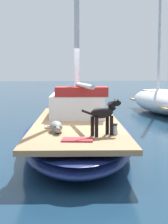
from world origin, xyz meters
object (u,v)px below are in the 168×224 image
dog_black (104,114)px  moored_boat_starboard_side (162,100)px  sailboat_main (77,135)px  deck_towel (77,140)px  deck_winch (114,129)px  dog_grey (56,127)px  coiled_rope (52,127)px

dog_black → moored_boat_starboard_side: bearing=61.9°
sailboat_main → dog_black: size_ratio=8.51×
deck_towel → deck_winch: bearing=34.1°
sailboat_main → deck_towel: size_ratio=13.44×
deck_winch → deck_towel: deck_winch is taller
sailboat_main → deck_towel: (-0.37, -2.46, 0.34)m
sailboat_main → moored_boat_starboard_side: moored_boat_starboard_side is taller
deck_winch → sailboat_main: bearing=103.0°
sailboat_main → moored_boat_starboard_side: (4.97, 6.90, 0.24)m
dog_grey → moored_boat_starboard_side: bearing=56.1°
dog_grey → deck_towel: 1.04m
moored_boat_starboard_side → deck_towel: bearing=-119.7°
sailboat_main → moored_boat_starboard_side: 8.50m
moored_boat_starboard_side → coiled_rope: bearing=-126.0°
dog_black → deck_winch: (0.22, 0.09, -0.32)m
sailboat_main → dog_grey: 1.66m
dog_black → moored_boat_starboard_side: size_ratio=0.11×
deck_towel → moored_boat_starboard_side: size_ratio=0.07×
deck_winch → coiled_rope: size_ratio=0.65×
sailboat_main → deck_winch: bearing=-77.0°
sailboat_main → deck_towel: 2.51m
dog_black → coiled_rope: size_ratio=2.73×
dog_grey → deck_winch: dog_grey is taller
dog_black → deck_winch: size_ratio=4.21×
sailboat_main → dog_black: bearing=-83.7°
dog_grey → coiled_rope: (-0.05, 0.56, -0.08)m
coiled_rope → deck_towel: size_ratio=0.58×
moored_boat_starboard_side → sailboat_main: bearing=-125.8°
coiled_rope → moored_boat_starboard_side: moored_boat_starboard_side is taller
deck_winch → deck_towel: 0.98m
deck_towel → dog_grey: bearing=106.0°
deck_towel → dog_black: bearing=37.9°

